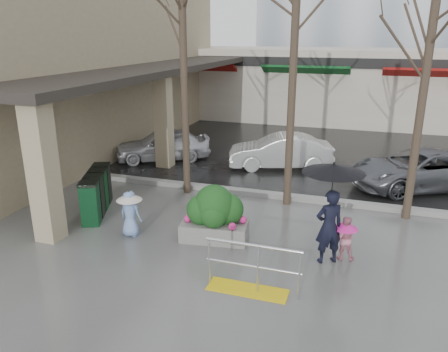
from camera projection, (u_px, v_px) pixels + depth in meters
The scene contains 20 objects.
ground at pixel (207, 253), 10.09m from camera, with size 120.00×120.00×0.00m, color #51514F.
street_asphalt at pixel (318, 107), 29.95m from camera, with size 120.00×36.00×0.01m, color black.
curb at pixel (251, 193), 13.67m from camera, with size 120.00×0.30×0.15m, color gray.
near_building at pixel (74, 54), 18.73m from camera, with size 6.00×18.00×8.00m, color tan.
canopy_slab at pixel (163, 65), 17.60m from camera, with size 2.80×18.00×0.25m, color #2D2823.
pillar_front at pixel (43, 171), 10.25m from camera, with size 0.55×0.55×3.50m, color tan.
pillar_back at pixel (164, 121), 16.11m from camera, with size 0.55×0.55×3.50m, color tan.
storefront_row at pixel (347, 85), 25.09m from camera, with size 34.00×6.74×4.00m.
handrail at pixel (251, 274), 8.48m from camera, with size 1.90×0.50×1.03m.
tree_west at pixel (183, 24), 12.35m from camera, with size 3.20×3.20×6.80m.
tree_midwest at pixel (296, 17), 11.35m from camera, with size 3.20×3.20×7.00m.
tree_mideast at pixel (432, 32), 10.49m from camera, with size 3.20×3.20×6.50m.
woman at pixel (331, 202), 9.27m from camera, with size 1.32×1.32×2.30m.
child_pink at pixel (345, 235), 9.66m from camera, with size 0.56×0.56×1.02m.
child_blue at pixel (130, 210), 10.76m from camera, with size 0.64×0.64×1.17m.
planter at pixel (215, 214), 10.56m from camera, with size 1.70×1.01×1.41m.
news_boxes at pixel (97, 193), 12.19m from camera, with size 1.24×2.13×1.18m.
car_a at pixel (163, 144), 17.31m from camera, with size 1.49×3.70×1.26m, color #B6B6BB.
car_b at pixel (280, 151), 16.30m from camera, with size 1.33×3.82×1.26m, color white.
car_c at pixel (420, 169), 14.15m from camera, with size 2.09×4.53×1.26m, color slate.
Camera 1 is at (3.19, -8.46, 4.83)m, focal length 35.00 mm.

